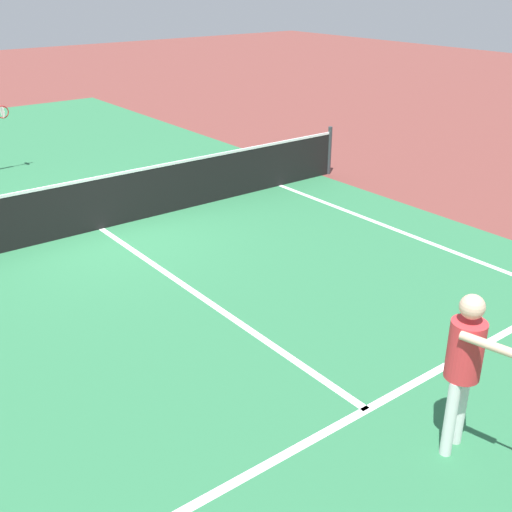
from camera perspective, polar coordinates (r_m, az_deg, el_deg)
ground_plane at (r=11.53m, az=-13.79°, el=2.39°), size 60.00×60.00×0.00m
court_surface_inbounds at (r=11.53m, az=-13.79°, el=2.40°), size 10.62×24.40×0.00m
line_service_near at (r=6.85m, az=9.95°, el=-13.49°), size 8.22×0.10×0.01m
line_center_service at (r=8.92m, az=-5.14°, el=-3.57°), size 0.10×6.40×0.01m
net at (r=11.36m, az=-14.03°, el=4.70°), size 11.13×0.09×1.07m
player_near at (r=5.98m, az=18.53°, el=-8.75°), size 0.41×1.22×1.64m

